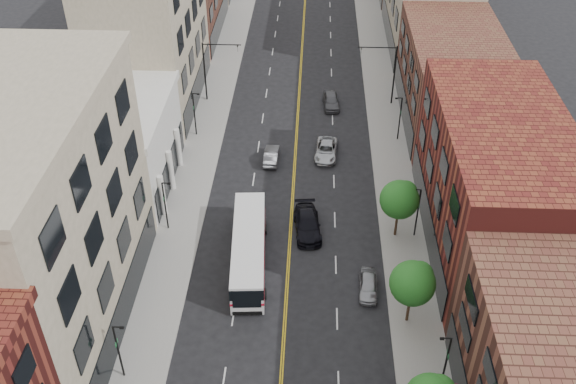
# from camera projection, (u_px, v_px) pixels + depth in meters

# --- Properties ---
(sidewalk_left) EXTENTS (4.00, 110.00, 0.15)m
(sidewalk_left) POSITION_uv_depth(u_px,v_px,m) (199.00, 160.00, 66.46)
(sidewalk_left) COLOR gray
(sidewalk_left) RESTS_ON ground
(sidewalk_right) EXTENTS (4.00, 110.00, 0.15)m
(sidewalk_right) POSITION_uv_depth(u_px,v_px,m) (392.00, 165.00, 65.75)
(sidewalk_right) COLOR gray
(sidewalk_right) RESTS_ON ground
(bldg_l_tanoffice) EXTENTS (10.00, 22.00, 18.00)m
(bldg_l_tanoffice) POSITION_uv_depth(u_px,v_px,m) (36.00, 230.00, 43.77)
(bldg_l_tanoffice) COLOR gray
(bldg_l_tanoffice) RESTS_ON ground
(bldg_l_white) EXTENTS (10.00, 14.00, 8.00)m
(bldg_l_white) POSITION_uv_depth(u_px,v_px,m) (116.00, 148.00, 61.15)
(bldg_l_white) COLOR silver
(bldg_l_white) RESTS_ON ground
(bldg_l_far_a) EXTENTS (10.00, 20.00, 18.00)m
(bldg_l_far_a) POSITION_uv_depth(u_px,v_px,m) (148.00, 28.00, 71.73)
(bldg_l_far_a) COLOR gray
(bldg_l_far_a) RESTS_ON ground
(bldg_r_mid) EXTENTS (10.00, 22.00, 12.00)m
(bldg_r_mid) POSITION_uv_depth(u_px,v_px,m) (495.00, 183.00, 53.16)
(bldg_r_mid) COLOR #591A17
(bldg_r_mid) RESTS_ON ground
(bldg_r_far_a) EXTENTS (10.00, 20.00, 10.00)m
(bldg_r_far_a) POSITION_uv_depth(u_px,v_px,m) (452.00, 79.00, 70.54)
(bldg_r_far_a) COLOR brown
(bldg_r_far_a) RESTS_ON ground
(tree_r_2) EXTENTS (3.40, 3.40, 5.59)m
(tree_r_2) POSITION_uv_depth(u_px,v_px,m) (414.00, 282.00, 46.62)
(tree_r_2) COLOR black
(tree_r_2) RESTS_ON sidewalk_right
(tree_r_3) EXTENTS (3.40, 3.40, 5.59)m
(tree_r_3) POSITION_uv_depth(u_px,v_px,m) (400.00, 198.00, 54.61)
(tree_r_3) COLOR black
(tree_r_3) RESTS_ON sidewalk_right
(lamp_l_1) EXTENTS (0.81, 0.55, 5.05)m
(lamp_l_1) POSITION_uv_depth(u_px,v_px,m) (119.00, 349.00, 43.18)
(lamp_l_1) COLOR black
(lamp_l_1) RESTS_ON sidewalk_left
(lamp_l_2) EXTENTS (0.81, 0.55, 5.05)m
(lamp_l_2) POSITION_uv_depth(u_px,v_px,m) (165.00, 203.00, 55.96)
(lamp_l_2) COLOR black
(lamp_l_2) RESTS_ON sidewalk_left
(lamp_l_3) EXTENTS (0.81, 0.55, 5.05)m
(lamp_l_3) POSITION_uv_depth(u_px,v_px,m) (195.00, 112.00, 68.75)
(lamp_l_3) COLOR black
(lamp_l_3) RESTS_ON sidewalk_left
(lamp_r_1) EXTENTS (0.81, 0.55, 5.05)m
(lamp_r_1) POSITION_uv_depth(u_px,v_px,m) (446.00, 360.00, 42.41)
(lamp_r_1) COLOR black
(lamp_r_1) RESTS_ON sidewalk_right
(lamp_r_2) EXTENTS (0.81, 0.55, 5.05)m
(lamp_r_2) POSITION_uv_depth(u_px,v_px,m) (417.00, 210.00, 55.19)
(lamp_r_2) COLOR black
(lamp_r_2) RESTS_ON sidewalk_right
(lamp_r_3) EXTENTS (0.81, 0.55, 5.05)m
(lamp_r_3) POSITION_uv_depth(u_px,v_px,m) (400.00, 116.00, 67.97)
(lamp_r_3) COLOR black
(lamp_r_3) RESTS_ON sidewalk_right
(signal_mast_left) EXTENTS (4.49, 0.18, 7.20)m
(signal_mast_left) POSITION_uv_depth(u_px,v_px,m) (210.00, 65.00, 74.11)
(signal_mast_left) COLOR black
(signal_mast_left) RESTS_ON sidewalk_left
(signal_mast_right) EXTENTS (4.49, 0.18, 7.20)m
(signal_mast_right) POSITION_uv_depth(u_px,v_px,m) (389.00, 68.00, 73.38)
(signal_mast_right) COLOR black
(signal_mast_right) RESTS_ON sidewalk_right
(city_bus) EXTENTS (3.48, 12.09, 3.07)m
(city_bus) POSITION_uv_depth(u_px,v_px,m) (249.00, 248.00, 53.03)
(city_bus) COLOR silver
(city_bus) RESTS_ON ground
(car_parked_far) EXTENTS (1.72, 3.84, 1.28)m
(car_parked_far) POSITION_uv_depth(u_px,v_px,m) (368.00, 285.00, 51.19)
(car_parked_far) COLOR gray
(car_parked_far) RESTS_ON ground
(car_lane_behind) EXTENTS (1.49, 4.06, 1.33)m
(car_lane_behind) POSITION_uv_depth(u_px,v_px,m) (271.00, 155.00, 66.14)
(car_lane_behind) COLOR #424346
(car_lane_behind) RESTS_ON ground
(car_lane_a) EXTENTS (2.84, 5.71, 1.59)m
(car_lane_a) POSITION_uv_depth(u_px,v_px,m) (307.00, 224.00, 57.08)
(car_lane_a) COLOR black
(car_lane_a) RESTS_ON ground
(car_lane_b) EXTENTS (2.65, 5.07, 1.36)m
(car_lane_b) POSITION_uv_depth(u_px,v_px,m) (326.00, 150.00, 66.91)
(car_lane_b) COLOR #AEB1B6
(car_lane_b) RESTS_ON ground
(car_lane_c) EXTENTS (2.12, 4.57, 1.52)m
(car_lane_c) POSITION_uv_depth(u_px,v_px,m) (331.00, 101.00, 75.27)
(car_lane_c) COLOR #4A4A4E
(car_lane_c) RESTS_ON ground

